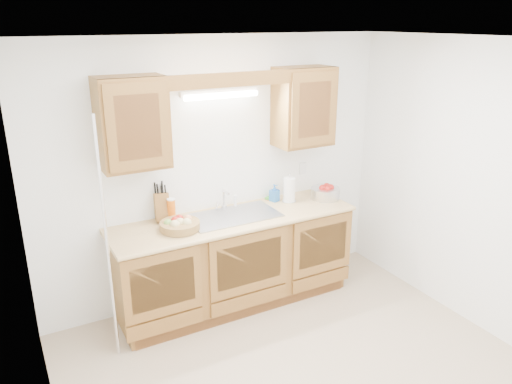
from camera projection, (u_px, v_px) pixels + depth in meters
room at (308, 226)px, 3.48m from camera, size 3.52×3.50×2.50m
base_cabinets at (234, 261)px, 4.75m from camera, size 2.20×0.60×0.86m
countertop at (234, 219)px, 4.59m from camera, size 2.30×0.63×0.04m
upper_cabinet_left at (132, 123)px, 4.03m from camera, size 0.55×0.33×0.75m
upper_cabinet_right at (304, 107)px, 4.78m from camera, size 0.55×0.33×0.75m
valance at (232, 80)px, 4.18m from camera, size 2.20×0.05×0.12m
fluorescent_fixture at (221, 93)px, 4.41m from camera, size 0.76×0.08×0.08m
sink at (233, 223)px, 4.62m from camera, size 0.84×0.46×0.36m
wire_shelf_pole at (107, 244)px, 3.80m from camera, size 0.03×0.03×2.00m
outlet_plate at (303, 168)px, 5.18m from camera, size 0.08×0.01×0.12m
fruit_basket at (180, 224)px, 4.29m from camera, size 0.40×0.40×0.11m
knife_block at (162, 206)px, 4.48m from camera, size 0.16×0.23×0.36m
orange_canister at (171, 210)px, 4.44m from camera, size 0.07×0.07×0.22m
soap_bottle at (274, 193)px, 4.95m from camera, size 0.10×0.10×0.17m
sponge at (271, 198)px, 5.03m from camera, size 0.14×0.12×0.02m
paper_towel at (289, 190)px, 4.92m from camera, size 0.14×0.14×0.29m
apple_bowl at (325, 192)px, 5.03m from camera, size 0.31×0.31×0.15m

